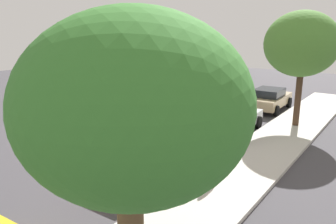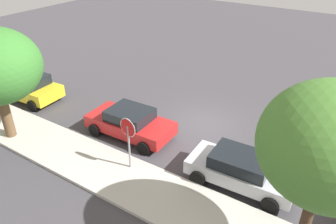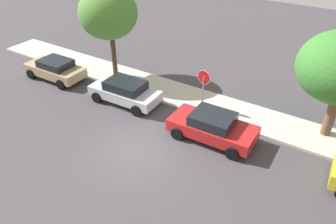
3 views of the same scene
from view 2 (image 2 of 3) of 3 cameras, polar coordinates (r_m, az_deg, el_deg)
The scene contains 7 objects.
ground_plane at distance 16.79m, azimuth 6.01°, elevation -2.25°, with size 60.00×60.00×0.00m, color #423F44.
sidewalk_curb at distance 13.07m, azimuth -5.34°, elevation -12.52°, with size 32.00×2.53×0.14m, color beige.
stop_sign at distance 12.92m, azimuth -6.93°, elevation -4.07°, with size 0.80×0.11×2.45m.
parked_car_red at distance 15.64m, azimuth -6.61°, elevation -1.79°, with size 4.24×2.17×1.40m.
parked_car_silver at distance 13.01m, azimuth 12.57°, elevation -9.70°, with size 4.17×2.08×1.37m.
parked_car_yellow at distance 20.54m, azimuth -23.20°, elevation 4.07°, with size 4.06×2.24×1.53m.
street_tree_mid_block at distance 8.85m, azimuth 26.40°, elevation -5.24°, with size 3.55×3.55×5.81m.
Camera 2 is at (-6.25, 12.87, 8.79)m, focal length 35.00 mm.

